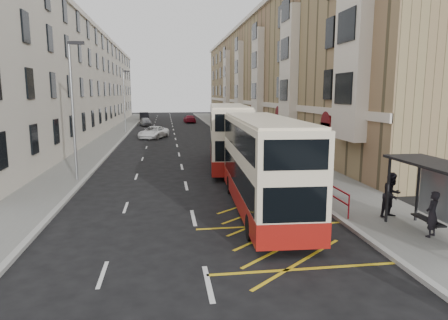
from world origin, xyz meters
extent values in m
plane|color=black|center=(0.00, 0.00, 0.00)|extent=(200.00, 200.00, 0.00)
cube|color=slate|center=(8.00, 30.00, 0.07)|extent=(4.00, 120.00, 0.15)
cube|color=slate|center=(-7.50, 30.00, 0.07)|extent=(3.00, 120.00, 0.15)
cube|color=#9C9C97|center=(6.00, 30.00, 0.07)|extent=(0.25, 120.00, 0.15)
cube|color=#9C9C97|center=(-6.00, 30.00, 0.07)|extent=(0.25, 120.00, 0.15)
cube|color=#8E7C52|center=(15.00, 45.50, 7.50)|extent=(10.00, 79.00, 15.00)
cube|color=beige|center=(9.97, 45.50, 4.00)|extent=(0.18, 79.00, 0.50)
cube|color=beige|center=(9.90, 45.50, 15.00)|extent=(0.40, 79.00, 0.50)
cube|color=beige|center=(9.65, 10.00, 7.50)|extent=(0.80, 3.20, 10.00)
cube|color=beige|center=(9.65, 22.00, 7.50)|extent=(0.80, 3.20, 10.00)
cube|color=beige|center=(9.65, 34.00, 7.50)|extent=(0.80, 3.20, 10.00)
cube|color=beige|center=(9.65, 46.00, 7.50)|extent=(0.80, 3.20, 10.00)
cube|color=beige|center=(9.65, 58.00, 7.50)|extent=(0.80, 3.20, 10.00)
cube|color=#5F0D11|center=(9.95, 14.00, 1.70)|extent=(0.20, 1.60, 3.00)
cube|color=#5F0D11|center=(9.95, 26.00, 1.70)|extent=(0.20, 1.60, 3.00)
cube|color=#5F0D11|center=(9.95, 38.00, 1.70)|extent=(0.20, 1.60, 3.00)
cube|color=#5F0D11|center=(9.95, 50.00, 1.70)|extent=(0.20, 1.60, 3.00)
cube|color=#5F0D11|center=(9.95, 62.00, 1.70)|extent=(0.20, 1.60, 3.00)
cube|color=beige|center=(-13.50, 45.50, 6.50)|extent=(9.00, 79.00, 13.00)
cube|color=beige|center=(-8.97, 45.50, 13.00)|extent=(0.30, 79.00, 0.50)
cube|color=black|center=(7.56, 1.90, 1.45)|extent=(0.08, 0.08, 2.60)
cube|color=black|center=(8.84, 1.90, 1.45)|extent=(0.08, 0.08, 2.60)
cube|color=black|center=(8.20, 0.00, 2.80)|extent=(1.65, 4.25, 0.10)
cube|color=black|center=(8.45, 0.60, 0.60)|extent=(0.35, 1.60, 0.06)
cylinder|color=#B6111D|center=(6.25, 2.50, 0.65)|extent=(0.06, 0.06, 1.00)
cylinder|color=#B6111D|center=(6.25, 5.75, 0.65)|extent=(0.06, 0.06, 1.00)
cylinder|color=#B6111D|center=(6.25, 9.00, 0.65)|extent=(0.06, 0.06, 1.00)
cube|color=#B6111D|center=(6.25, 5.75, 1.13)|extent=(0.05, 6.50, 0.06)
cube|color=#B6111D|center=(6.25, 5.75, 0.70)|extent=(0.05, 6.50, 0.06)
cylinder|color=gray|center=(-6.40, 12.00, 4.15)|extent=(0.16, 0.16, 8.00)
cube|color=black|center=(-6.00, 12.00, 8.05)|extent=(0.90, 0.18, 0.18)
cylinder|color=gray|center=(-6.40, 42.00, 4.15)|extent=(0.16, 0.16, 8.00)
cube|color=black|center=(-6.00, 42.00, 8.05)|extent=(0.90, 0.18, 0.18)
cube|color=beige|center=(3.11, 4.42, 2.21)|extent=(2.91, 10.57, 3.76)
cube|color=maroon|center=(3.11, 4.42, 0.76)|extent=(2.94, 10.60, 0.86)
cube|color=black|center=(3.11, 4.42, 1.76)|extent=(2.91, 9.74, 1.05)
cube|color=black|center=(3.11, 4.42, 3.38)|extent=(2.91, 9.74, 0.95)
cube|color=beige|center=(3.11, 4.42, 4.13)|extent=(2.79, 10.15, 0.11)
cube|color=black|center=(3.37, 9.63, 1.81)|extent=(2.02, 0.18, 1.24)
cube|color=black|center=(3.37, 9.63, 3.76)|extent=(1.67, 0.16, 0.43)
cube|color=black|center=(2.84, -0.78, 1.81)|extent=(2.02, 0.18, 1.14)
cylinder|color=black|center=(2.21, 7.82, 0.48)|extent=(0.31, 0.96, 0.95)
cylinder|color=black|center=(4.35, 7.71, 0.48)|extent=(0.31, 0.96, 0.95)
cylinder|color=black|center=(1.86, 1.13, 0.48)|extent=(0.31, 0.96, 0.95)
cylinder|color=black|center=(4.01, 1.02, 0.48)|extent=(0.31, 0.96, 0.95)
cube|color=beige|center=(3.36, 15.76, 2.33)|extent=(3.64, 11.21, 3.95)
cube|color=maroon|center=(3.36, 15.76, 0.80)|extent=(3.67, 11.25, 0.90)
cube|color=black|center=(3.36, 15.76, 1.85)|extent=(3.59, 10.34, 1.10)
cube|color=black|center=(3.36, 15.76, 3.55)|extent=(3.59, 10.34, 1.00)
cube|color=beige|center=(3.36, 15.76, 4.35)|extent=(3.49, 10.77, 0.12)
cube|color=black|center=(3.93, 21.22, 1.90)|extent=(2.12, 0.30, 1.30)
cube|color=black|center=(3.93, 21.22, 3.95)|extent=(1.75, 0.26, 0.45)
cube|color=black|center=(2.78, 10.31, 1.90)|extent=(2.12, 0.30, 1.20)
cylinder|color=black|center=(2.60, 19.39, 0.50)|extent=(0.38, 1.02, 1.00)
cylinder|color=black|center=(4.85, 19.15, 0.50)|extent=(0.38, 1.02, 1.00)
cylinder|color=black|center=(1.86, 12.38, 0.50)|extent=(0.38, 1.02, 1.00)
cylinder|color=black|center=(4.11, 12.14, 0.50)|extent=(0.38, 1.02, 1.00)
imported|color=black|center=(8.24, 0.12, 0.98)|extent=(0.73, 0.65, 1.67)
imported|color=black|center=(8.09, 2.47, 1.09)|extent=(1.10, 0.97, 1.88)
imported|color=black|center=(7.09, 7.99, 1.10)|extent=(1.18, 0.66, 1.90)
imported|color=white|center=(-2.53, 35.02, 0.69)|extent=(3.93, 5.49, 1.39)
imported|color=#989AA0|center=(-4.30, 53.46, 0.70)|extent=(2.23, 4.29, 1.40)
imported|color=black|center=(-5.20, 66.63, 0.79)|extent=(2.13, 4.95, 1.58)
imported|color=maroon|center=(3.19, 59.53, 0.67)|extent=(2.12, 4.72, 1.34)
camera|label=1|loc=(-1.06, -12.33, 5.23)|focal=32.00mm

